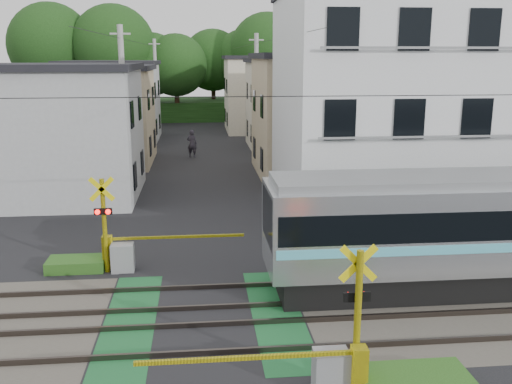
{
  "coord_description": "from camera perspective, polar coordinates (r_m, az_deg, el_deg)",
  "views": [
    {
      "loc": [
        -0.03,
        -13.68,
        6.61
      ],
      "look_at": [
        1.86,
        5.0,
        2.14
      ],
      "focal_mm": 40.0,
      "sensor_mm": 36.0,
      "label": 1
    }
  ],
  "objects": [
    {
      "name": "apartment_block",
      "position": [
        24.77,
        14.55,
        8.44
      ],
      "size": [
        10.2,
        8.36,
        9.3
      ],
      "color": "white",
      "rests_on": "ground"
    },
    {
      "name": "ground",
      "position": [
        15.2,
        -5.2,
        -12.46
      ],
      "size": [
        120.0,
        120.0,
        0.0
      ],
      "primitive_type": "plane",
      "color": "black"
    },
    {
      "name": "pedestrian",
      "position": [
        38.54,
        -6.42,
        4.84
      ],
      "size": [
        0.78,
        0.62,
        1.86
      ],
      "primitive_type": "imported",
      "rotation": [
        0.0,
        0.0,
        2.86
      ],
      "color": "#37323E",
      "rests_on": "ground"
    },
    {
      "name": "track_bed",
      "position": [
        15.18,
        -5.2,
        -12.33
      ],
      "size": [
        120.0,
        120.0,
        0.14
      ],
      "color": "#47423A",
      "rests_on": "ground"
    },
    {
      "name": "weed_patches",
      "position": [
        15.14,
        1.59,
        -11.73
      ],
      "size": [
        10.25,
        8.8,
        0.4
      ],
      "color": "#2D5E1E",
      "rests_on": "ground"
    },
    {
      "name": "tree_hill",
      "position": [
        61.43,
        -7.32,
        12.3
      ],
      "size": [
        40.0,
        14.04,
        11.82
      ],
      "color": "#1B3F15",
      "rests_on": "ground"
    },
    {
      "name": "utility_poles",
      "position": [
        36.79,
        -7.45,
        9.34
      ],
      "size": [
        7.9,
        42.0,
        8.0
      ],
      "color": "#A5A5A0",
      "rests_on": "ground"
    },
    {
      "name": "crossing_signal_near",
      "position": [
        11.93,
        8.01,
        -16.4
      ],
      "size": [
        4.74,
        0.65,
        3.09
      ],
      "color": "yellow",
      "rests_on": "ground"
    },
    {
      "name": "crossing_signal_far",
      "position": [
        18.49,
        -13.46,
        -5.6
      ],
      "size": [
        4.74,
        0.65,
        3.09
      ],
      "color": "yellow",
      "rests_on": "ground"
    },
    {
      "name": "catenary",
      "position": [
        15.27,
        17.63,
        1.74
      ],
      "size": [
        60.0,
        5.04,
        7.0
      ],
      "color": "#2D2D33",
      "rests_on": "ground"
    },
    {
      "name": "houses_row",
      "position": [
        39.75,
        -5.4,
        8.48
      ],
      "size": [
        22.07,
        31.35,
        6.8
      ],
      "color": "#ADAFB2",
      "rests_on": "ground"
    }
  ]
}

